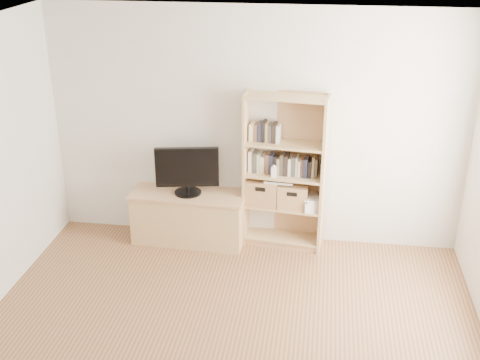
% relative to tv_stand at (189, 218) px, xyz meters
% --- Properties ---
extents(back_wall, '(4.50, 0.02, 2.60)m').
position_rel_tv_stand_xyz_m(back_wall, '(0.71, 0.23, 1.02)').
color(back_wall, silver).
rests_on(back_wall, floor).
extents(ceiling, '(4.50, 5.00, 0.01)m').
position_rel_tv_stand_xyz_m(ceiling, '(0.71, -2.27, 2.32)').
color(ceiling, white).
rests_on(ceiling, back_wall).
extents(tv_stand, '(1.25, 0.51, 0.56)m').
position_rel_tv_stand_xyz_m(tv_stand, '(0.00, 0.00, 0.00)').
color(tv_stand, tan).
rests_on(tv_stand, floor).
extents(bookshelf, '(0.90, 0.40, 1.74)m').
position_rel_tv_stand_xyz_m(bookshelf, '(1.05, 0.08, 0.59)').
color(bookshelf, tan).
rests_on(bookshelf, floor).
extents(television, '(0.69, 0.18, 0.54)m').
position_rel_tv_stand_xyz_m(television, '(0.00, 0.00, 0.58)').
color(television, black).
rests_on(television, tv_stand).
extents(books_row_mid, '(0.80, 0.27, 0.21)m').
position_rel_tv_stand_xyz_m(books_row_mid, '(1.05, 0.10, 0.67)').
color(books_row_mid, silver).
rests_on(books_row_mid, bookshelf).
extents(books_row_upper, '(0.37, 0.16, 0.19)m').
position_rel_tv_stand_xyz_m(books_row_upper, '(0.86, 0.12, 1.02)').
color(books_row_upper, silver).
rests_on(books_row_upper, bookshelf).
extents(baby_monitor, '(0.06, 0.04, 0.11)m').
position_rel_tv_stand_xyz_m(baby_monitor, '(0.95, -0.01, 0.62)').
color(baby_monitor, white).
rests_on(baby_monitor, bookshelf).
extents(basket_left, '(0.38, 0.32, 0.29)m').
position_rel_tv_stand_xyz_m(basket_left, '(0.82, 0.10, 0.34)').
color(basket_left, '#A06B48').
rests_on(basket_left, bookshelf).
extents(basket_right, '(0.34, 0.28, 0.26)m').
position_rel_tv_stand_xyz_m(basket_right, '(1.16, 0.06, 0.33)').
color(basket_right, '#A06B48').
rests_on(basket_right, bookshelf).
extents(laptop, '(0.32, 0.23, 0.02)m').
position_rel_tv_stand_xyz_m(laptop, '(1.00, 0.07, 0.50)').
color(laptop, silver).
rests_on(laptop, basket_left).
extents(magazine_stack, '(0.24, 0.29, 0.12)m').
position_rel_tv_stand_xyz_m(magazine_stack, '(1.35, 0.04, 0.26)').
color(magazine_stack, beige).
rests_on(magazine_stack, bookshelf).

